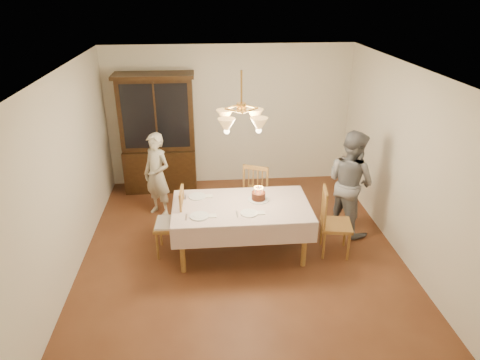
{
  "coord_description": "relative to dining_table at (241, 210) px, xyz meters",
  "views": [
    {
      "loc": [
        -0.47,
        -5.2,
        3.56
      ],
      "look_at": [
        0.0,
        0.2,
        1.05
      ],
      "focal_mm": 32.0,
      "sensor_mm": 36.0,
      "label": 1
    }
  ],
  "objects": [
    {
      "name": "adult_in_grey",
      "position": [
        1.7,
        0.48,
        0.13
      ],
      "size": [
        0.93,
        0.99,
        1.63
      ],
      "primitive_type": "imported",
      "rotation": [
        0.0,
        0.0,
        2.09
      ],
      "color": "slate",
      "rests_on": "ground"
    },
    {
      "name": "dining_table",
      "position": [
        0.0,
        0.0,
        0.0
      ],
      "size": [
        1.9,
        1.1,
        0.76
      ],
      "color": "brown",
      "rests_on": "ground"
    },
    {
      "name": "place_setting_far_left",
      "position": [
        -0.6,
        0.31,
        0.08
      ],
      "size": [
        0.4,
        0.25,
        0.02
      ],
      "color": "white",
      "rests_on": "dining_table"
    },
    {
      "name": "place_setting_near_right",
      "position": [
        0.1,
        -0.25,
        0.08
      ],
      "size": [
        0.38,
        0.23,
        0.02
      ],
      "color": "white",
      "rests_on": "dining_table"
    },
    {
      "name": "place_setting_near_left",
      "position": [
        -0.57,
        -0.27,
        0.08
      ],
      "size": [
        0.41,
        0.26,
        0.02
      ],
      "color": "white",
      "rests_on": "dining_table"
    },
    {
      "name": "room_shell",
      "position": [
        0.0,
        0.0,
        0.9
      ],
      "size": [
        5.0,
        5.0,
        5.0
      ],
      "color": "white",
      "rests_on": "ground"
    },
    {
      "name": "chandelier",
      "position": [
        -0.0,
        -0.0,
        1.29
      ],
      "size": [
        0.62,
        0.62,
        0.73
      ],
      "color": "#BF8C3F",
      "rests_on": "ground"
    },
    {
      "name": "chair_right_end",
      "position": [
        1.32,
        -0.14,
        -0.24
      ],
      "size": [
        0.49,
        0.5,
        1.0
      ],
      "color": "brown",
      "rests_on": "ground"
    },
    {
      "name": "elderly_woman",
      "position": [
        -1.27,
        1.24,
        0.03
      ],
      "size": [
        0.62,
        0.59,
        1.42
      ],
      "primitive_type": "imported",
      "rotation": [
        0.0,
        0.0,
        -0.68
      ],
      "color": "beige",
      "rests_on": "ground"
    },
    {
      "name": "birthday_cake",
      "position": [
        0.26,
        0.14,
        0.13
      ],
      "size": [
        0.3,
        0.3,
        0.2
      ],
      "color": "white",
      "rests_on": "dining_table"
    },
    {
      "name": "china_hutch",
      "position": [
        -1.31,
        2.25,
        0.36
      ],
      "size": [
        1.38,
        0.54,
        2.16
      ],
      "color": "black",
      "rests_on": "ground"
    },
    {
      "name": "ground",
      "position": [
        0.0,
        0.0,
        -0.68
      ],
      "size": [
        5.0,
        5.0,
        0.0
      ],
      "primitive_type": "plane",
      "color": "#522A17",
      "rests_on": "ground"
    },
    {
      "name": "chair_far_side",
      "position": [
        0.36,
        0.96,
        -0.24
      ],
      "size": [
        0.57,
        0.56,
        1.0
      ],
      "color": "brown",
      "rests_on": "ground"
    },
    {
      "name": "chair_left_end",
      "position": [
        -1.0,
        0.08,
        -0.23
      ],
      "size": [
        0.44,
        0.46,
        1.0
      ],
      "color": "brown",
      "rests_on": "ground"
    }
  ]
}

